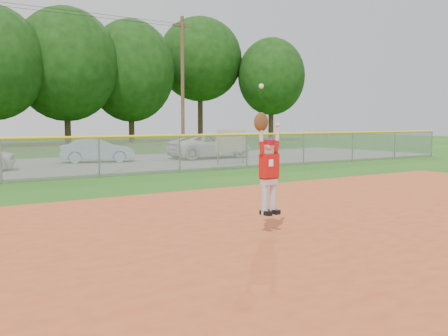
% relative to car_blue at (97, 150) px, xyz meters
% --- Properties ---
extents(ground, '(120.00, 120.00, 0.00)m').
position_rel_car_blue_xyz_m(ground, '(-2.23, -16.67, -0.63)').
color(ground, '#225513').
rests_on(ground, ground).
extents(clay_infield, '(24.00, 16.00, 0.04)m').
position_rel_car_blue_xyz_m(clay_infield, '(-2.23, -19.67, -0.61)').
color(clay_infield, '#AE441F').
rests_on(clay_infield, ground).
extents(parking_strip, '(44.00, 10.00, 0.03)m').
position_rel_car_blue_xyz_m(parking_strip, '(-2.23, -0.67, -0.61)').
color(parking_strip, slate).
rests_on(parking_strip, ground).
extents(car_blue, '(3.82, 2.23, 1.19)m').
position_rel_car_blue_xyz_m(car_blue, '(0.00, 0.00, 0.00)').
color(car_blue, '#86AFC8').
rests_on(car_blue, parking_strip).
extents(car_white_b, '(4.84, 2.33, 1.33)m').
position_rel_car_blue_xyz_m(car_white_b, '(6.18, -0.75, 0.07)').
color(car_white_b, white).
rests_on(car_white_b, parking_strip).
extents(sponsor_sign, '(1.89, 0.41, 1.70)m').
position_rel_car_blue_xyz_m(sponsor_sign, '(4.93, -4.68, 0.50)').
color(sponsor_sign, gray).
rests_on(sponsor_sign, ground).
extents(outfield_fence, '(40.06, 0.10, 1.55)m').
position_rel_car_blue_xyz_m(outfield_fence, '(-2.23, -6.67, 0.26)').
color(outfield_fence, gray).
rests_on(outfield_fence, ground).
extents(power_lines, '(19.40, 0.24, 9.00)m').
position_rel_car_blue_xyz_m(power_lines, '(-1.23, 5.33, 4.05)').
color(power_lines, '#4C3823').
rests_on(power_lines, ground).
extents(ballplayer, '(0.62, 0.27, 2.36)m').
position_rel_car_blue_xyz_m(ballplayer, '(-2.77, -17.31, 0.66)').
color(ballplayer, silver).
rests_on(ballplayer, ground).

